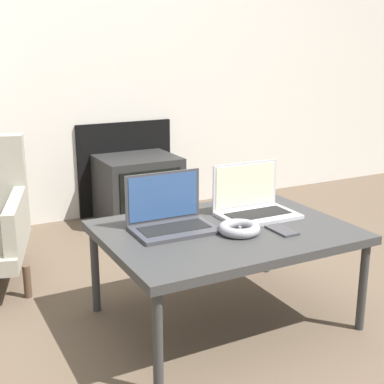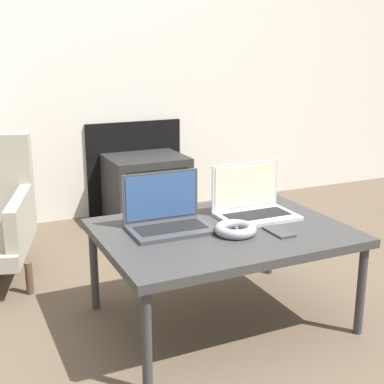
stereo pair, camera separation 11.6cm
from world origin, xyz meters
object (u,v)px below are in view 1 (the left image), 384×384
(laptop_left, at_px, (170,217))
(laptop_right, at_px, (253,204))
(headphones, at_px, (239,229))
(tv, at_px, (138,189))
(phone, at_px, (282,230))

(laptop_left, bearing_deg, laptop_right, 1.24)
(headphones, distance_m, tv, 1.57)
(phone, distance_m, tv, 1.61)
(headphones, height_order, phone, headphones)
(phone, bearing_deg, headphones, 160.54)
(headphones, bearing_deg, laptop_left, 140.35)
(laptop_left, distance_m, headphones, 0.29)
(laptop_left, relative_size, phone, 2.37)
(headphones, bearing_deg, phone, -19.46)
(laptop_left, height_order, phone, laptop_left)
(headphones, bearing_deg, tv, 83.30)
(tv, bearing_deg, headphones, -96.70)
(headphones, bearing_deg, laptop_right, 43.79)
(laptop_right, distance_m, phone, 0.25)
(laptop_left, relative_size, headphones, 1.99)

